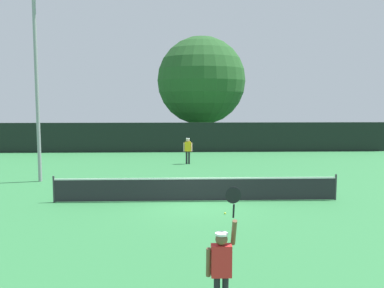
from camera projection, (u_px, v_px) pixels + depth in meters
ground_plane at (196, 201)px, 17.20m from camera, size 120.00×120.00×0.00m
tennis_net at (196, 189)px, 17.15m from camera, size 11.54×0.08×1.07m
perimeter_fence at (187, 137)px, 33.53m from camera, size 32.26×0.12×2.33m
player_serving at (222, 262)px, 7.88m from camera, size 0.68×0.39×2.49m
player_receiving at (188, 148)px, 27.14m from camera, size 0.57×0.24×1.66m
tennis_ball at (225, 213)px, 15.21m from camera, size 0.07×0.07×0.07m
light_pole at (36, 77)px, 20.86m from camera, size 1.18×0.28×9.30m
large_tree at (201, 81)px, 38.15m from camera, size 7.93×7.93×9.82m
parked_car_near at (157, 134)px, 42.14m from camera, size 2.31×4.37×1.69m
parked_car_mid at (262, 136)px, 39.01m from camera, size 2.09×4.28×1.69m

